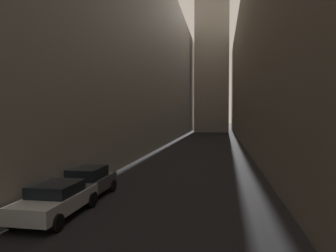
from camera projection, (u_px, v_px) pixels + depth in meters
ground_plane at (202, 148)px, 40.12m from camera, size 264.00×264.00×0.00m
building_block_left at (121, 56)px, 43.61m from camera, size 12.15×108.00×25.30m
building_block_right at (298, 57)px, 39.59m from camera, size 13.24×108.00×23.70m
parked_car_left_third at (56, 199)px, 13.06m from camera, size 2.06×4.53×1.46m
parked_car_left_far at (88, 182)px, 16.20m from camera, size 1.88×4.05×1.60m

